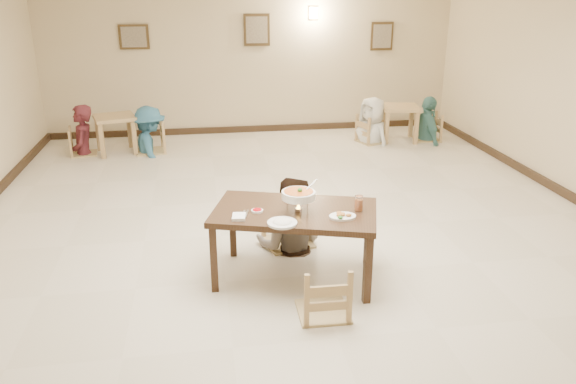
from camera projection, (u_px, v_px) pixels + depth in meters
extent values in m
plane|color=beige|center=(294.00, 231.00, 6.83)|extent=(10.00, 10.00, 0.00)
plane|color=beige|center=(252.00, 56.00, 10.93)|extent=(10.00, 0.00, 10.00)
cube|color=#2F2014|center=(254.00, 129.00, 11.41)|extent=(8.00, 0.06, 0.12)
cube|color=#3A2915|center=(134.00, 37.00, 10.44)|extent=(0.55, 0.03, 0.45)
cube|color=gray|center=(134.00, 37.00, 10.42)|extent=(0.45, 0.01, 0.37)
cube|color=#3A2915|center=(257.00, 30.00, 10.74)|extent=(0.50, 0.03, 0.60)
cube|color=gray|center=(257.00, 30.00, 10.72)|extent=(0.41, 0.01, 0.49)
cube|color=#3A2915|center=(382.00, 36.00, 11.15)|extent=(0.45, 0.03, 0.55)
cube|color=gray|center=(382.00, 36.00, 11.14)|extent=(0.37, 0.01, 0.45)
cube|color=#FFD88C|center=(313.00, 13.00, 10.79)|extent=(0.16, 0.05, 0.22)
cube|color=#3A2415|center=(295.00, 212.00, 5.52)|extent=(1.78, 1.32, 0.06)
cube|color=#3A2415|center=(214.00, 259.00, 5.39)|extent=(0.07, 0.07, 0.68)
cube|color=#3A2415|center=(368.00, 270.00, 5.20)|extent=(0.07, 0.07, 0.68)
cube|color=#3A2415|center=(233.00, 227.00, 6.11)|extent=(0.07, 0.07, 0.68)
cube|color=#3A2415|center=(368.00, 235.00, 5.91)|extent=(0.07, 0.07, 0.68)
cube|color=tan|center=(288.00, 203.00, 6.34)|extent=(0.51, 0.51, 0.06)
cube|color=tan|center=(324.00, 269.00, 4.98)|extent=(0.46, 0.46, 0.05)
imported|color=gray|center=(290.00, 178.00, 6.15)|extent=(0.95, 0.82, 1.66)
torus|color=silver|center=(299.00, 199.00, 5.41)|extent=(0.26, 0.26, 0.01)
cylinder|color=silver|center=(298.00, 210.00, 5.45)|extent=(0.07, 0.07, 0.04)
cone|color=#FFA526|center=(298.00, 205.00, 5.44)|extent=(0.04, 0.04, 0.06)
cylinder|color=white|center=(299.00, 195.00, 5.40)|extent=(0.33, 0.33, 0.07)
cylinder|color=#BB4F19|center=(299.00, 192.00, 5.39)|extent=(0.29, 0.29, 0.02)
sphere|color=#2D7223|center=(300.00, 190.00, 5.37)|extent=(0.05, 0.05, 0.05)
cylinder|color=silver|center=(310.00, 186.00, 5.46)|extent=(0.15, 0.09, 0.10)
cylinder|color=silver|center=(308.00, 202.00, 5.51)|extent=(0.01, 0.01, 0.15)
cylinder|color=silver|center=(287.00, 204.00, 5.48)|extent=(0.01, 0.01, 0.15)
cylinder|color=silver|center=(301.00, 210.00, 5.33)|extent=(0.01, 0.01, 0.15)
cylinder|color=white|center=(296.00, 198.00, 5.78)|extent=(0.28, 0.28, 0.02)
ellipsoid|color=white|center=(296.00, 198.00, 5.77)|extent=(0.18, 0.15, 0.06)
cylinder|color=white|center=(282.00, 223.00, 5.18)|extent=(0.28, 0.28, 0.02)
ellipsoid|color=white|center=(282.00, 222.00, 5.18)|extent=(0.18, 0.15, 0.06)
cylinder|color=white|center=(343.00, 217.00, 5.32)|extent=(0.26, 0.26, 0.02)
sphere|color=#2D7223|center=(340.00, 217.00, 5.24)|extent=(0.04, 0.04, 0.04)
cylinder|color=white|center=(257.00, 211.00, 5.46)|extent=(0.12, 0.12, 0.02)
cylinder|color=#9E0007|center=(257.00, 210.00, 5.46)|extent=(0.09, 0.09, 0.01)
cube|color=white|center=(239.00, 217.00, 5.30)|extent=(0.15, 0.18, 0.03)
cube|color=silver|center=(244.00, 214.00, 5.39)|extent=(0.05, 0.17, 0.01)
cube|color=silver|center=(247.00, 214.00, 5.39)|extent=(0.05, 0.17, 0.01)
cylinder|color=white|center=(359.00, 203.00, 5.46)|extent=(0.08, 0.08, 0.16)
cylinder|color=orange|center=(359.00, 205.00, 5.47)|extent=(0.07, 0.07, 0.11)
cube|color=tan|center=(114.00, 117.00, 9.79)|extent=(0.82, 0.82, 0.06)
cube|color=tan|center=(102.00, 141.00, 9.56)|extent=(0.07, 0.07, 0.61)
cube|color=tan|center=(135.00, 138.00, 9.77)|extent=(0.07, 0.07, 0.61)
cube|color=tan|center=(98.00, 134.00, 10.03)|extent=(0.07, 0.07, 0.61)
cube|color=tan|center=(130.00, 131.00, 10.24)|extent=(0.07, 0.07, 0.61)
cube|color=tan|center=(400.00, 108.00, 10.58)|extent=(0.78, 0.78, 0.06)
cube|color=tan|center=(387.00, 128.00, 10.45)|extent=(0.07, 0.07, 0.61)
cube|color=tan|center=(416.00, 128.00, 10.43)|extent=(0.07, 0.07, 0.61)
cube|color=tan|center=(383.00, 121.00, 10.96)|extent=(0.07, 0.07, 0.61)
cube|color=tan|center=(411.00, 122.00, 10.94)|extent=(0.07, 0.07, 0.61)
cube|color=tan|center=(81.00, 131.00, 9.76)|extent=(0.43, 0.43, 0.05)
cube|color=tan|center=(148.00, 125.00, 9.87)|extent=(0.51, 0.51, 0.06)
cube|color=tan|center=(372.00, 119.00, 10.52)|extent=(0.46, 0.46, 0.05)
cube|color=tan|center=(428.00, 117.00, 10.67)|extent=(0.46, 0.46, 0.05)
imported|color=#501B23|center=(78.00, 105.00, 9.60)|extent=(0.46, 0.67, 1.76)
imported|color=teal|center=(147.00, 106.00, 9.76)|extent=(0.92, 1.21, 1.65)
imported|color=silver|center=(373.00, 97.00, 10.38)|extent=(0.88, 1.00, 1.72)
imported|color=teal|center=(430.00, 96.00, 10.53)|extent=(0.42, 0.99, 1.68)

